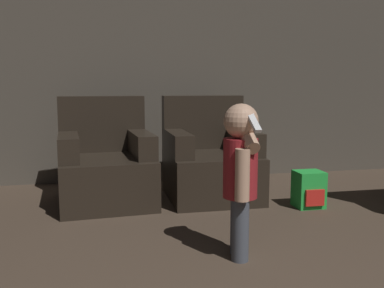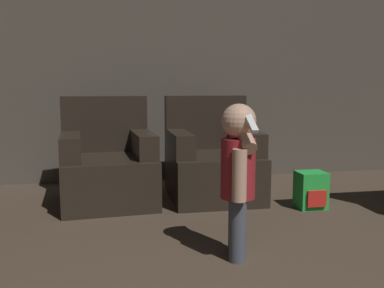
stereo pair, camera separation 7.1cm
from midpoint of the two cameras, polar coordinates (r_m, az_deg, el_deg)
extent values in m
cube|color=#51493F|center=(4.56, -2.01, 11.64)|extent=(8.40, 0.05, 2.60)
cube|color=black|center=(3.70, -10.53, -4.73)|extent=(0.82, 0.90, 0.40)
cube|color=black|center=(3.97, -11.08, 2.67)|extent=(0.77, 0.22, 0.50)
cube|color=black|center=(3.64, -15.35, -0.31)|extent=(0.21, 0.70, 0.20)
cube|color=black|center=(3.68, -5.98, 0.02)|extent=(0.21, 0.70, 0.20)
cube|color=black|center=(3.81, 3.37, -4.25)|extent=(0.76, 0.85, 0.40)
cube|color=black|center=(4.08, 2.28, 2.94)|extent=(0.76, 0.16, 0.50)
cube|color=black|center=(3.70, -1.11, 0.10)|extent=(0.16, 0.69, 0.20)
cube|color=black|center=(3.84, 7.76, 0.31)|extent=(0.16, 0.69, 0.20)
cylinder|color=#474C56|center=(2.58, 6.77, -10.64)|extent=(0.10, 0.10, 0.36)
cylinder|color=#474C56|center=(2.48, 6.95, -11.43)|extent=(0.10, 0.10, 0.36)
cylinder|color=maroon|center=(2.44, 6.99, -3.25)|extent=(0.20, 0.20, 0.34)
sphere|color=tan|center=(2.40, 7.10, 3.04)|extent=(0.20, 0.20, 0.20)
cylinder|color=tan|center=(2.32, 7.21, -4.17)|extent=(0.08, 0.08, 0.29)
cylinder|color=tan|center=(2.41, 7.74, 1.43)|extent=(0.08, 0.29, 0.21)
cube|color=white|center=(2.29, 8.74, 2.87)|extent=(0.04, 0.16, 0.10)
cube|color=green|center=(3.64, 16.10, -5.90)|extent=(0.23, 0.20, 0.30)
cube|color=red|center=(3.56, 16.86, -6.99)|extent=(0.16, 0.02, 0.13)
camera|label=1|loc=(0.04, -89.33, 0.09)|focal=40.00mm
camera|label=2|loc=(0.04, 90.67, -0.09)|focal=40.00mm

